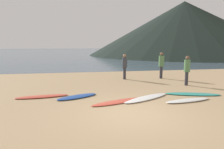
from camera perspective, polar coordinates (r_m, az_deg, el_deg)
ground_plane at (r=16.94m, az=-4.03°, el=-0.12°), size 120.00×120.00×0.20m
ocean_water at (r=67.78m, az=-9.02°, el=6.13°), size 140.00×100.00×0.01m
headland_hill at (r=49.45m, az=18.76°, el=11.70°), size 40.97×40.97×11.44m
surfboard_0 at (r=9.95m, az=-18.40°, el=-5.65°), size 2.33×0.79×0.08m
surfboard_1 at (r=9.54m, az=-9.39°, el=-5.91°), size 1.99×1.42×0.08m
surfboard_2 at (r=8.67m, az=1.98°, el=-7.30°), size 2.56×1.37×0.06m
surfboard_3 at (r=9.33m, az=9.33°, el=-6.25°), size 2.57×1.79×0.08m
surfboard_4 at (r=9.35m, az=19.81°, el=-6.59°), size 2.19×0.82×0.08m
surfboard_5 at (r=10.59m, az=20.95°, el=-4.96°), size 2.55×1.28×0.07m
person_0 at (r=14.16m, az=3.43°, el=2.73°), size 0.34×0.34×1.70m
person_1 at (r=14.86m, az=13.20°, el=3.03°), size 0.36×0.36×1.80m
person_2 at (r=12.74m, az=19.61°, el=1.64°), size 0.34×0.34×1.69m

